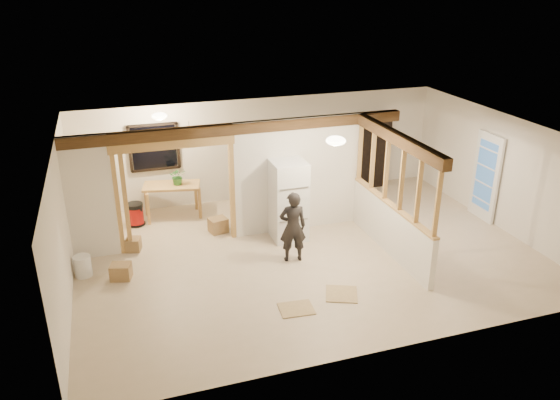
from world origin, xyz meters
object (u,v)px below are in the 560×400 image
object	(u,v)px
refrigerator	(289,201)
woman	(293,227)
shop_vac	(135,214)
work_table	(173,201)
bookshelf	(372,153)

from	to	relation	value
refrigerator	woman	bearing A→B (deg)	-104.01
woman	shop_vac	distance (m)	3.87
work_table	refrigerator	bearing A→B (deg)	-27.97
woman	bookshelf	xyz separation A→B (m)	(3.28, 3.19, 0.19)
refrigerator	work_table	xyz separation A→B (m)	(-2.19, 1.84, -0.46)
bookshelf	shop_vac	bearing A→B (deg)	-174.52
woman	refrigerator	bearing A→B (deg)	-95.47
woman	work_table	bearing A→B (deg)	-46.57
refrigerator	woman	world-z (taller)	refrigerator
work_table	shop_vac	size ratio (longest dim) A/B	2.41
refrigerator	woman	size ratio (longest dim) A/B	1.19
shop_vac	bookshelf	distance (m)	6.17
bookshelf	refrigerator	bearing A→B (deg)	-143.77
work_table	shop_vac	world-z (taller)	work_table
woman	bookshelf	distance (m)	4.58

